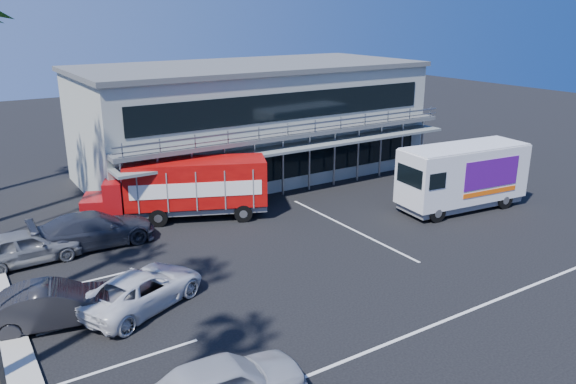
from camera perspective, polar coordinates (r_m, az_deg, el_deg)
ground at (r=25.53m, az=6.85°, el=-6.56°), size 120.00×120.00×0.00m
building at (r=38.00m, az=-3.77°, el=7.39°), size 22.40×12.00×7.30m
red_truck at (r=29.90m, az=-10.53°, el=0.48°), size 9.49×5.73×3.17m
white_van at (r=32.34m, az=17.30°, el=1.59°), size 7.57×3.28×3.59m
parked_car_b at (r=21.51m, az=-22.69°, el=-10.54°), size 4.84×2.49×1.52m
parked_car_c at (r=21.74m, az=-14.62°, el=-9.55°), size 5.52×4.21×1.39m
parked_car_d at (r=27.75m, az=-19.12°, el=-3.62°), size 5.65×2.41×1.62m
parked_car_e at (r=26.96m, az=-25.08°, el=-5.06°), size 4.60×1.97×1.55m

